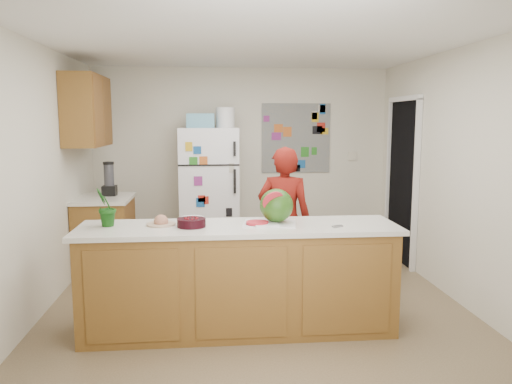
{
  "coord_description": "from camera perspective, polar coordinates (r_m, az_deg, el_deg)",
  "views": [
    {
      "loc": [
        -0.43,
        -4.59,
        1.79
      ],
      "look_at": [
        0.01,
        0.2,
        1.1
      ],
      "focal_mm": 35.0,
      "sensor_mm": 36.0,
      "label": 1
    }
  ],
  "objects": [
    {
      "name": "floor",
      "position": [
        4.95,
        0.12,
        -13.17
      ],
      "size": [
        4.0,
        4.5,
        0.02
      ],
      "primitive_type": "cube",
      "color": "brown",
      "rests_on": "ground"
    },
    {
      "name": "wall_back",
      "position": [
        6.89,
        -1.64,
        3.65
      ],
      "size": [
        4.0,
        0.02,
        2.5
      ],
      "primitive_type": "cube",
      "color": "beige",
      "rests_on": "ground"
    },
    {
      "name": "wall_left",
      "position": [
        4.89,
        -24.07,
        1.1
      ],
      "size": [
        0.02,
        4.5,
        2.5
      ],
      "primitive_type": "cube",
      "color": "beige",
      "rests_on": "ground"
    },
    {
      "name": "wall_right",
      "position": [
        5.23,
        22.64,
        1.6
      ],
      "size": [
        0.02,
        4.5,
        2.5
      ],
      "primitive_type": "cube",
      "color": "beige",
      "rests_on": "ground"
    },
    {
      "name": "ceiling",
      "position": [
        4.67,
        0.12,
        17.03
      ],
      "size": [
        4.0,
        4.5,
        0.02
      ],
      "primitive_type": "cube",
      "color": "white",
      "rests_on": "wall_back"
    },
    {
      "name": "doorway",
      "position": [
        6.55,
        16.44,
        1.07
      ],
      "size": [
        0.03,
        0.85,
        2.04
      ],
      "primitive_type": "cube",
      "color": "black",
      "rests_on": "ground"
    },
    {
      "name": "peninsula_base",
      "position": [
        4.31,
        -1.94,
        -10.08
      ],
      "size": [
        2.6,
        0.62,
        0.88
      ],
      "primitive_type": "cube",
      "color": "brown",
      "rests_on": "floor"
    },
    {
      "name": "peninsula_top",
      "position": [
        4.19,
        -1.97,
        -4.1
      ],
      "size": [
        2.68,
        0.7,
        0.04
      ],
      "primitive_type": "cube",
      "color": "silver",
      "rests_on": "peninsula_base"
    },
    {
      "name": "side_counter_base",
      "position": [
        6.22,
        -16.84,
        -4.83
      ],
      "size": [
        0.6,
        0.8,
        0.86
      ],
      "primitive_type": "cube",
      "color": "brown",
      "rests_on": "floor"
    },
    {
      "name": "side_counter_top",
      "position": [
        6.14,
        -17.01,
        -0.73
      ],
      "size": [
        0.64,
        0.84,
        0.04
      ],
      "primitive_type": "cube",
      "color": "silver",
      "rests_on": "side_counter_base"
    },
    {
      "name": "upper_cabinets",
      "position": [
        6.05,
        -18.73,
        8.77
      ],
      "size": [
        0.35,
        1.0,
        0.8
      ],
      "primitive_type": "cube",
      "color": "brown",
      "rests_on": "wall_left"
    },
    {
      "name": "refrigerator",
      "position": [
        6.54,
        -5.35,
        -0.15
      ],
      "size": [
        0.75,
        0.7,
        1.7
      ],
      "primitive_type": "cube",
      "color": "silver",
      "rests_on": "floor"
    },
    {
      "name": "fridge_top_bin",
      "position": [
        6.47,
        -6.36,
        8.1
      ],
      "size": [
        0.35,
        0.28,
        0.18
      ],
      "primitive_type": "cube",
      "color": "#5999B2",
      "rests_on": "refrigerator"
    },
    {
      "name": "photo_collage",
      "position": [
        6.94,
        4.59,
        6.14
      ],
      "size": [
        0.95,
        0.01,
        0.95
      ],
      "primitive_type": "cube",
      "color": "slate",
      "rests_on": "wall_back"
    },
    {
      "name": "person",
      "position": [
        5.16,
        3.24,
        -3.3
      ],
      "size": [
        0.64,
        0.51,
        1.53
      ],
      "primitive_type": "imported",
      "rotation": [
        0.0,
        0.0,
        2.85
      ],
      "color": "maroon",
      "rests_on": "floor"
    },
    {
      "name": "blender_appliance",
      "position": [
        6.21,
        -16.44,
        1.34
      ],
      "size": [
        0.12,
        0.12,
        0.38
      ],
      "primitive_type": "cylinder",
      "color": "black",
      "rests_on": "side_counter_top"
    },
    {
      "name": "cutting_board",
      "position": [
        4.24,
        1.57,
        -3.59
      ],
      "size": [
        0.49,
        0.4,
        0.01
      ],
      "primitive_type": "cube",
      "rotation": [
        0.0,
        0.0,
        -0.17
      ],
      "color": "white",
      "rests_on": "peninsula_top"
    },
    {
      "name": "watermelon",
      "position": [
        4.24,
        2.35,
        -1.55
      ],
      "size": [
        0.29,
        0.29,
        0.29
      ],
      "primitive_type": "sphere",
      "color": "#1F570D",
      "rests_on": "cutting_board"
    },
    {
      "name": "watermelon_slice",
      "position": [
        4.18,
        0.15,
        -3.53
      ],
      "size": [
        0.19,
        0.19,
        0.02
      ],
      "primitive_type": "cylinder",
      "color": "#BC2A44",
      "rests_on": "cutting_board"
    },
    {
      "name": "cherry_bowl",
      "position": [
        4.16,
        -7.39,
        -3.49
      ],
      "size": [
        0.28,
        0.28,
        0.07
      ],
      "primitive_type": "cylinder",
      "rotation": [
        0.0,
        0.0,
        0.2
      ],
      "color": "black",
      "rests_on": "peninsula_top"
    },
    {
      "name": "white_bowl",
      "position": [
        4.27,
        -7.31,
        -3.26
      ],
      "size": [
        0.26,
        0.26,
        0.06
      ],
      "primitive_type": "cylinder",
      "rotation": [
        0.0,
        0.0,
        -0.35
      ],
      "color": "white",
      "rests_on": "peninsula_top"
    },
    {
      "name": "cobalt_bowl",
      "position": [
        4.12,
        -7.67,
        -3.76
      ],
      "size": [
        0.17,
        0.17,
        0.05
      ],
      "primitive_type": "cylinder",
      "rotation": [
        0.0,
        0.0,
        -0.39
      ],
      "color": "#0D0C58",
      "rests_on": "peninsula_top"
    },
    {
      "name": "plate",
      "position": [
        4.27,
        -10.79,
        -3.64
      ],
      "size": [
        0.25,
        0.25,
        0.02
      ],
      "primitive_type": "cylinder",
      "rotation": [
        0.0,
        0.0,
        0.02
      ],
      "color": "beige",
      "rests_on": "peninsula_top"
    },
    {
      "name": "paper_towel",
      "position": [
        4.16,
        1.15,
        -3.76
      ],
      "size": [
        0.21,
        0.19,
        0.02
      ],
      "primitive_type": "cube",
      "rotation": [
        0.0,
        0.0,
        0.08
      ],
      "color": "white",
      "rests_on": "peninsula_top"
    },
    {
      "name": "keys",
      "position": [
        4.18,
        9.28,
        -3.89
      ],
      "size": [
        0.1,
        0.08,
        0.01
      ],
      "primitive_type": "cube",
      "rotation": [
        0.0,
        0.0,
        0.44
      ],
      "color": "gray",
      "rests_on": "peninsula_top"
    },
    {
      "name": "potted_plant",
      "position": [
        4.29,
        -16.79,
        -1.67
      ],
      "size": [
        0.2,
        0.22,
        0.33
      ],
      "primitive_type": "imported",
      "rotation": [
        0.0,
        0.0,
        4.31
      ],
      "color": "#144411",
      "rests_on": "peninsula_top"
    }
  ]
}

